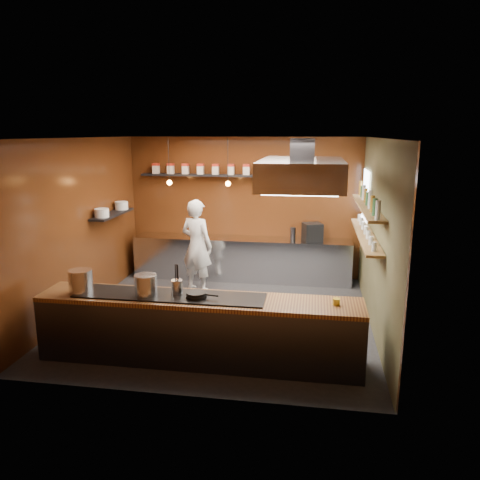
% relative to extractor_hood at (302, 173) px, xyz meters
% --- Properties ---
extents(floor, '(5.00, 5.00, 0.00)m').
position_rel_extractor_hood_xyz_m(floor, '(-1.30, 0.40, -2.51)').
color(floor, black).
rests_on(floor, ground).
extents(back_wall, '(5.00, 0.00, 5.00)m').
position_rel_extractor_hood_xyz_m(back_wall, '(-1.30, 2.90, -1.01)').
color(back_wall, '#3F210B').
rests_on(back_wall, ground).
extents(left_wall, '(0.00, 5.00, 5.00)m').
position_rel_extractor_hood_xyz_m(left_wall, '(-3.80, 0.40, -1.01)').
color(left_wall, '#3F210B').
rests_on(left_wall, ground).
extents(right_wall, '(0.00, 5.00, 5.00)m').
position_rel_extractor_hood_xyz_m(right_wall, '(1.20, 0.40, -1.01)').
color(right_wall, '#434326').
rests_on(right_wall, ground).
extents(ceiling, '(5.00, 5.00, 0.00)m').
position_rel_extractor_hood_xyz_m(ceiling, '(-1.30, 0.40, 0.49)').
color(ceiling, silver).
rests_on(ceiling, back_wall).
extents(window_pane, '(0.00, 1.00, 1.00)m').
position_rel_extractor_hood_xyz_m(window_pane, '(1.15, 2.10, -0.61)').
color(window_pane, white).
rests_on(window_pane, right_wall).
extents(prep_counter, '(4.60, 0.65, 0.90)m').
position_rel_extractor_hood_xyz_m(prep_counter, '(-1.30, 2.57, -2.06)').
color(prep_counter, silver).
rests_on(prep_counter, floor).
extents(pass_counter, '(4.40, 0.72, 0.94)m').
position_rel_extractor_hood_xyz_m(pass_counter, '(-1.30, -1.20, -2.04)').
color(pass_counter, '#38383D').
rests_on(pass_counter, floor).
extents(tin_shelf, '(2.60, 0.26, 0.04)m').
position_rel_extractor_hood_xyz_m(tin_shelf, '(-2.20, 2.76, -0.31)').
color(tin_shelf, black).
rests_on(tin_shelf, back_wall).
extents(plate_shelf, '(0.30, 1.40, 0.04)m').
position_rel_extractor_hood_xyz_m(plate_shelf, '(-3.64, 1.40, -0.96)').
color(plate_shelf, black).
rests_on(plate_shelf, left_wall).
extents(bottle_shelf_upper, '(0.26, 2.80, 0.04)m').
position_rel_extractor_hood_xyz_m(bottle_shelf_upper, '(1.04, 0.70, -0.59)').
color(bottle_shelf_upper, olive).
rests_on(bottle_shelf_upper, right_wall).
extents(bottle_shelf_lower, '(0.26, 2.80, 0.04)m').
position_rel_extractor_hood_xyz_m(bottle_shelf_lower, '(1.04, 0.70, -1.06)').
color(bottle_shelf_lower, olive).
rests_on(bottle_shelf_lower, right_wall).
extents(extractor_hood, '(1.20, 2.00, 0.72)m').
position_rel_extractor_hood_xyz_m(extractor_hood, '(0.00, 0.00, 0.00)').
color(extractor_hood, '#38383D').
rests_on(extractor_hood, ceiling).
extents(pendant_left, '(0.10, 0.10, 0.95)m').
position_rel_extractor_hood_xyz_m(pendant_left, '(-2.70, 2.10, -0.35)').
color(pendant_left, black).
rests_on(pendant_left, ceiling).
extents(pendant_right, '(0.10, 0.10, 0.95)m').
position_rel_extractor_hood_xyz_m(pendant_right, '(-1.50, 2.10, -0.35)').
color(pendant_right, black).
rests_on(pendant_right, ceiling).
extents(storage_tins, '(2.43, 0.13, 0.22)m').
position_rel_extractor_hood_xyz_m(storage_tins, '(-2.05, 2.76, -0.17)').
color(storage_tins, '#C1B4A0').
rests_on(storage_tins, tin_shelf).
extents(plate_stacks, '(0.26, 1.16, 0.16)m').
position_rel_extractor_hood_xyz_m(plate_stacks, '(-3.64, 1.40, -0.86)').
color(plate_stacks, silver).
rests_on(plate_stacks, plate_shelf).
extents(bottles, '(0.06, 2.66, 0.24)m').
position_rel_extractor_hood_xyz_m(bottles, '(1.04, 0.70, -0.45)').
color(bottles, silver).
rests_on(bottles, bottle_shelf_upper).
extents(wine_glasses, '(0.07, 2.37, 0.13)m').
position_rel_extractor_hood_xyz_m(wine_glasses, '(1.04, 0.70, -0.97)').
color(wine_glasses, silver).
rests_on(wine_glasses, bottle_shelf_lower).
extents(stockpot_large, '(0.39, 0.39, 0.31)m').
position_rel_extractor_hood_xyz_m(stockpot_large, '(-2.94, -1.28, -1.41)').
color(stockpot_large, silver).
rests_on(stockpot_large, pass_counter).
extents(stockpot_small, '(0.36, 0.36, 0.28)m').
position_rel_extractor_hood_xyz_m(stockpot_small, '(-2.01, -1.27, -1.42)').
color(stockpot_small, silver).
rests_on(stockpot_small, pass_counter).
extents(utensil_crock, '(0.20, 0.20, 0.20)m').
position_rel_extractor_hood_xyz_m(utensil_crock, '(-1.60, -1.17, -1.46)').
color(utensil_crock, silver).
rests_on(utensil_crock, pass_counter).
extents(frying_pan, '(0.46, 0.29, 0.07)m').
position_rel_extractor_hood_xyz_m(frying_pan, '(-1.31, -1.25, -1.53)').
color(frying_pan, black).
rests_on(frying_pan, pass_counter).
extents(butter_jar, '(0.10, 0.10, 0.08)m').
position_rel_extractor_hood_xyz_m(butter_jar, '(0.52, -1.18, -1.54)').
color(butter_jar, gold).
rests_on(butter_jar, pass_counter).
extents(espresso_machine, '(0.46, 0.45, 0.36)m').
position_rel_extractor_hood_xyz_m(espresso_machine, '(0.18, 2.58, -1.42)').
color(espresso_machine, black).
rests_on(espresso_machine, prep_counter).
extents(chef, '(0.78, 0.64, 1.84)m').
position_rel_extractor_hood_xyz_m(chef, '(-2.05, 1.66, -1.59)').
color(chef, silver).
rests_on(chef, floor).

